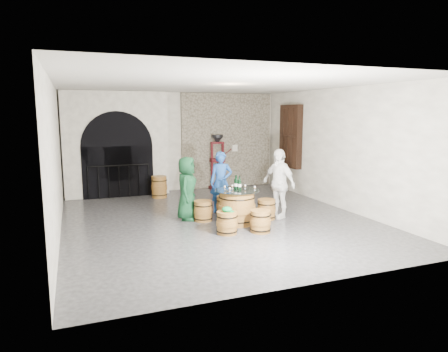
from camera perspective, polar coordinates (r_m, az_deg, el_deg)
name	(u,v)px	position (r m, az deg, el deg)	size (l,w,h in m)	color
ground	(217,219)	(9.69, -1.08, -6.20)	(8.00, 8.00, 0.00)	#29292C
wall_back	(175,142)	(13.22, -6.99, 4.84)	(8.00, 8.00, 0.00)	silver
wall_front	(311,179)	(5.82, 12.29, -0.47)	(8.00, 8.00, 0.00)	silver
wall_left	(55,159)	(8.86, -22.95, 2.20)	(8.00, 8.00, 0.00)	silver
wall_right	(340,149)	(11.08, 16.23, 3.77)	(8.00, 8.00, 0.00)	silver
ceiling	(216,84)	(9.38, -1.14, 13.03)	(8.00, 8.00, 0.00)	beige
stone_facing_panel	(227,141)	(13.71, 0.42, 5.05)	(3.20, 0.12, 3.18)	gray
arched_opening	(117,145)	(12.64, -15.11, 4.33)	(3.10, 0.60, 3.19)	silver
shuttered_window	(290,136)	(12.99, 9.46, 5.60)	(0.23, 1.10, 2.00)	black
barrel_table	(237,207)	(9.24, 1.86, -4.43)	(1.04, 1.04, 0.80)	olive
barrel_stool_left	(203,211)	(9.52, -3.00, -5.00)	(0.46, 0.46, 0.48)	olive
barrel_stool_far	(225,206)	(10.04, 0.17, -4.26)	(0.46, 0.46, 0.48)	olive
barrel_stool_right	(267,209)	(9.71, 6.09, -4.75)	(0.46, 0.46, 0.48)	olive
barrel_stool_near_right	(260,221)	(8.65, 5.23, -6.46)	(0.46, 0.46, 0.48)	olive
barrel_stool_near_left	(227,223)	(8.50, 0.42, -6.70)	(0.46, 0.46, 0.48)	olive
green_cap	(227,209)	(8.43, 0.45, -4.80)	(0.25, 0.21, 0.12)	#0B7E38
person_green	(187,188)	(9.55, -5.33, -1.78)	(0.74, 0.48, 1.52)	#0F391E
person_blue	(221,182)	(10.23, -0.42, -0.87)	(0.57, 0.38, 1.57)	#1A4591
person_white	(279,183)	(9.79, 7.81, -1.06)	(0.99, 0.41, 1.69)	white
wine_bottle_left	(236,184)	(9.20, 1.79, -1.09)	(0.08, 0.08, 0.32)	black
wine_bottle_center	(240,184)	(9.14, 2.24, -1.16)	(0.08, 0.08, 0.32)	black
wine_bottle_right	(236,183)	(9.22, 1.68, -1.06)	(0.08, 0.08, 0.32)	black
tasting_glass_a	(230,190)	(8.92, 0.84, -1.95)	(0.05, 0.05, 0.10)	#B76923
tasting_glass_b	(245,187)	(9.28, 3.04, -1.53)	(0.05, 0.05, 0.10)	#B76923
tasting_glass_c	(232,187)	(9.25, 1.19, -1.54)	(0.05, 0.05, 0.10)	#B76923
tasting_glass_d	(238,185)	(9.44, 2.04, -1.34)	(0.05, 0.05, 0.10)	#B76923
tasting_glass_e	(255,188)	(9.11, 4.42, -1.74)	(0.05, 0.05, 0.10)	#B76923
tasting_glass_f	(225,188)	(9.13, 0.12, -1.68)	(0.05, 0.05, 0.10)	#B76923
side_barrel	(159,187)	(12.25, -9.24, -1.55)	(0.49, 0.49, 0.65)	olive
corking_press	(217,158)	(13.31, -0.94, 2.62)	(0.75, 0.42, 1.83)	#450B11
control_box	(235,148)	(13.75, 1.52, 4.02)	(0.18, 0.10, 0.22)	silver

